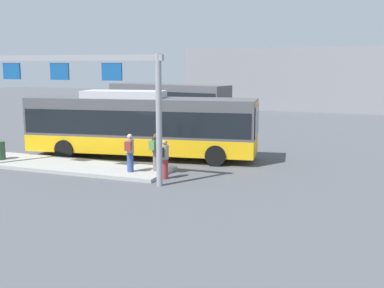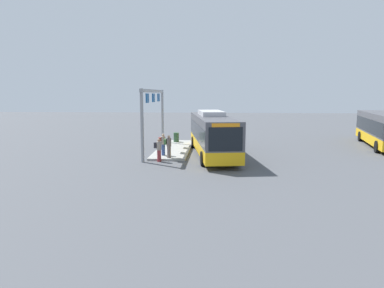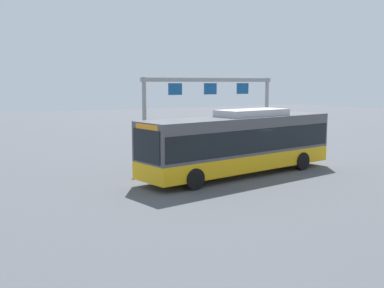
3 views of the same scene
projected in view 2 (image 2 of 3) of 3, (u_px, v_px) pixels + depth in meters
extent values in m
plane|color=#4C4F54|center=(212.00, 155.00, 26.76)|extent=(120.00, 120.00, 0.00)
cube|color=#9E9E99|center=(174.00, 149.00, 29.13)|extent=(10.00, 2.80, 0.16)
cube|color=#EAAD14|center=(212.00, 145.00, 26.64)|extent=(12.05, 4.23, 0.85)
cube|color=#4C4C51|center=(212.00, 128.00, 26.44)|extent=(12.05, 4.23, 1.90)
cube|color=black|center=(212.00, 131.00, 26.47)|extent=(11.82, 4.23, 1.20)
cube|color=black|center=(226.00, 139.00, 20.61)|extent=(0.36, 2.11, 1.50)
cube|color=#B7B7BC|center=(211.00, 113.00, 27.15)|extent=(4.35, 2.34, 0.36)
cube|color=orange|center=(226.00, 125.00, 20.56)|extent=(0.38, 1.75, 0.28)
cylinder|color=black|center=(238.00, 158.00, 22.73)|extent=(1.03, 0.45, 1.00)
cylinder|color=black|center=(203.00, 159.00, 22.55)|extent=(1.03, 0.45, 1.00)
cylinder|color=black|center=(220.00, 142.00, 30.43)|extent=(1.03, 0.45, 1.00)
cylinder|color=black|center=(193.00, 142.00, 30.24)|extent=(1.03, 0.45, 1.00)
cube|color=#EAAD14|center=(382.00, 138.00, 30.77)|extent=(11.40, 4.80, 0.85)
cube|color=#4C4C51|center=(383.00, 123.00, 30.57)|extent=(11.40, 4.80, 1.90)
cube|color=black|center=(383.00, 126.00, 30.60)|extent=(11.19, 4.80, 1.20)
cylinder|color=black|center=(377.00, 147.00, 27.58)|extent=(1.04, 0.51, 1.00)
cylinder|color=black|center=(360.00, 136.00, 34.34)|extent=(1.04, 0.51, 1.00)
cylinder|color=maroon|center=(159.00, 156.00, 23.98)|extent=(0.36, 0.36, 0.85)
cylinder|color=gray|center=(159.00, 146.00, 23.87)|extent=(0.43, 0.43, 0.60)
sphere|color=#9E755B|center=(159.00, 140.00, 23.81)|extent=(0.22, 0.22, 0.22)
cube|color=#26262D|center=(156.00, 145.00, 23.97)|extent=(0.32, 0.26, 0.40)
cylinder|color=slate|center=(169.00, 152.00, 24.60)|extent=(0.32, 0.32, 0.85)
cylinder|color=slate|center=(169.00, 142.00, 24.49)|extent=(0.39, 0.39, 0.60)
sphere|color=tan|center=(169.00, 137.00, 24.43)|extent=(0.22, 0.22, 0.22)
cube|color=#4C8447|center=(165.00, 142.00, 24.55)|extent=(0.31, 0.23, 0.40)
cylinder|color=#334C8C|center=(163.00, 150.00, 25.60)|extent=(0.33, 0.33, 0.85)
cylinder|color=gray|center=(163.00, 140.00, 25.49)|extent=(0.40, 0.40, 0.60)
sphere|color=tan|center=(163.00, 135.00, 25.43)|extent=(0.22, 0.22, 0.22)
cube|color=maroon|center=(160.00, 140.00, 25.46)|extent=(0.31, 0.23, 0.40)
cylinder|color=gray|center=(162.00, 117.00, 32.42)|extent=(0.24, 0.24, 5.20)
cylinder|color=gray|center=(142.00, 126.00, 23.47)|extent=(0.24, 0.24, 5.20)
cube|color=gray|center=(153.00, 91.00, 27.58)|extent=(9.48, 0.20, 0.24)
cube|color=#144C8C|center=(159.00, 97.00, 30.12)|extent=(0.90, 0.08, 0.70)
cube|color=#144C8C|center=(153.00, 98.00, 27.66)|extent=(0.90, 0.08, 0.70)
cube|color=#144C8C|center=(147.00, 98.00, 25.20)|extent=(0.90, 0.08, 0.70)
cylinder|color=#2D5133|center=(176.00, 137.00, 32.79)|extent=(0.52, 0.52, 0.90)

